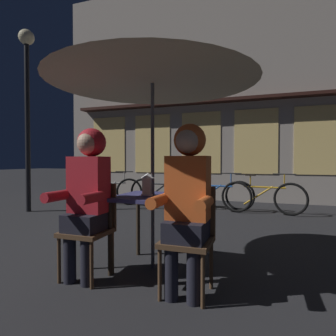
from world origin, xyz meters
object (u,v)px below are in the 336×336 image
object	(u,v)px
street_lamp	(27,85)
bicycle_nearest	(109,191)
chair_left	(91,224)
person_left_hooded	(87,187)
cafe_table	(153,205)
bicycle_third	(213,195)
patio_umbrella	(152,64)
bicycle_second	(160,192)
person_right_hooded	(187,191)
bicycle_fourth	(264,197)
chair_right	(189,233)
lantern	(148,183)

from	to	relation	value
street_lamp	bicycle_nearest	size ratio (longest dim) A/B	2.36
chair_left	person_left_hooded	xyz separation A→B (m)	(-0.00, -0.06, 0.36)
cafe_table	person_left_hooded	bearing A→B (deg)	-138.43
bicycle_third	cafe_table	bearing A→B (deg)	-89.94
bicycle_third	patio_umbrella	bearing A→B (deg)	-89.94
chair_left	bicycle_second	bearing A→B (deg)	101.35
cafe_table	bicycle_third	bearing A→B (deg)	90.06
patio_umbrella	bicycle_second	xyz separation A→B (m)	(-1.27, 3.55, -1.71)
patio_umbrella	street_lamp	xyz separation A→B (m)	(-3.75, 2.07, 0.66)
person_left_hooded	person_right_hooded	bearing A→B (deg)	0.00
patio_umbrella	bicycle_fourth	size ratio (longest dim) A/B	1.39
patio_umbrella	person_right_hooded	size ratio (longest dim) A/B	1.65
chair_right	bicycle_nearest	bearing A→B (deg)	128.78
cafe_table	bicycle_second	distance (m)	3.78
chair_left	street_lamp	xyz separation A→B (m)	(-3.27, 2.44, 2.23)
lantern	street_lamp	size ratio (longest dim) A/B	0.06
chair_right	bicycle_second	xyz separation A→B (m)	(-1.75, 3.92, -0.14)
street_lamp	person_right_hooded	bearing A→B (deg)	-30.56
bicycle_nearest	bicycle_fourth	xyz separation A→B (m)	(3.66, 0.05, 0.00)
person_left_hooded	bicycle_third	world-z (taller)	person_left_hooded
lantern	person_left_hooded	xyz separation A→B (m)	(-0.43, -0.42, -0.01)
person_left_hooded	street_lamp	xyz separation A→B (m)	(-3.27, 2.50, 1.87)
bicycle_nearest	bicycle_second	distance (m)	1.34
person_left_hooded	bicycle_second	size ratio (longest dim) A/B	0.84
chair_left	person_left_hooded	size ratio (longest dim) A/B	0.62
street_lamp	bicycle_fourth	bearing A→B (deg)	16.79
lantern	bicycle_fourth	xyz separation A→B (m)	(1.10, 3.53, -0.51)
bicycle_second	bicycle_fourth	world-z (taller)	same
person_right_hooded	bicycle_second	distance (m)	4.37
street_lamp	chair_right	bearing A→B (deg)	-29.99
patio_umbrella	person_right_hooded	world-z (taller)	patio_umbrella
person_right_hooded	bicycle_third	distance (m)	4.00
cafe_table	bicycle_fourth	bearing A→B (deg)	73.38
chair_left	chair_right	world-z (taller)	same
chair_left	bicycle_nearest	xyz separation A→B (m)	(-2.13, 3.84, -0.14)
chair_right	bicycle_nearest	size ratio (longest dim) A/B	0.53
bicycle_third	lantern	bearing A→B (deg)	-90.74
patio_umbrella	bicycle_third	xyz separation A→B (m)	(-0.00, 3.51, -1.71)
cafe_table	person_right_hooded	bearing A→B (deg)	-41.57
person_left_hooded	bicycle_third	xyz separation A→B (m)	(0.48, 3.94, -0.50)
bicycle_third	bicycle_fourth	world-z (taller)	same
chair_left	person_left_hooded	distance (m)	0.36
patio_umbrella	bicycle_nearest	bearing A→B (deg)	126.89
person_right_hooded	bicycle_third	xyz separation A→B (m)	(-0.48, 3.94, -0.50)
person_left_hooded	street_lamp	bearing A→B (deg)	142.62
patio_umbrella	chair_left	size ratio (longest dim) A/B	2.66
bicycle_nearest	bicycle_fourth	size ratio (longest dim) A/B	0.99
cafe_table	bicycle_nearest	size ratio (longest dim) A/B	0.45
lantern	person_right_hooded	world-z (taller)	person_right_hooded
bicycle_fourth	lantern	bearing A→B (deg)	-107.31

